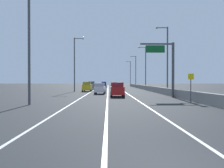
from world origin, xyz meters
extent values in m
plane|color=#26282B|center=(0.00, 64.00, 0.00)|extent=(320.00, 320.00, 0.00)
cube|color=silver|center=(-5.50, 55.00, 0.00)|extent=(0.16, 130.00, 0.00)
cube|color=silver|center=(-2.00, 55.00, 0.00)|extent=(0.16, 130.00, 0.00)
cube|color=silver|center=(1.50, 55.00, 0.00)|extent=(0.16, 130.00, 0.00)
cube|color=gray|center=(7.57, 40.00, 0.55)|extent=(0.60, 120.00, 1.10)
cylinder|color=#47474C|center=(6.97, 28.01, 3.75)|extent=(0.36, 0.36, 7.50)
cube|color=#47474C|center=(4.72, 28.01, 7.30)|extent=(4.50, 0.20, 0.20)
cube|color=#0C5923|center=(4.49, 27.89, 6.60)|extent=(2.60, 0.10, 1.00)
cylinder|color=#4C4C51|center=(6.67, 19.71, 1.20)|extent=(0.10, 0.10, 2.40)
cube|color=yellow|center=(6.67, 19.67, 2.70)|extent=(0.60, 0.04, 0.60)
cylinder|color=#4C4C51|center=(8.06, 35.88, 5.67)|extent=(0.24, 0.24, 11.34)
cube|color=#4C4C51|center=(7.16, 35.88, 11.19)|extent=(1.80, 0.12, 0.12)
sphere|color=beige|center=(6.26, 35.88, 11.19)|extent=(0.44, 0.44, 0.44)
cylinder|color=#4C4C51|center=(8.03, 60.34, 5.67)|extent=(0.24, 0.24, 11.34)
cube|color=#4C4C51|center=(7.13, 60.34, 11.19)|extent=(1.80, 0.12, 0.12)
sphere|color=beige|center=(6.23, 60.34, 11.19)|extent=(0.44, 0.44, 0.44)
cylinder|color=#4C4C51|center=(8.08, 84.80, 5.67)|extent=(0.24, 0.24, 11.34)
cube|color=#4C4C51|center=(7.18, 84.80, 11.19)|extent=(1.80, 0.12, 0.12)
sphere|color=beige|center=(6.28, 84.80, 11.19)|extent=(0.44, 0.44, 0.44)
cylinder|color=#4C4C51|center=(8.27, 109.26, 5.67)|extent=(0.24, 0.24, 11.34)
cube|color=#4C4C51|center=(7.37, 109.26, 11.19)|extent=(1.80, 0.12, 0.12)
sphere|color=beige|center=(6.47, 109.26, 11.19)|extent=(0.44, 0.44, 0.44)
cylinder|color=#4C4C51|center=(-9.30, 17.42, 5.67)|extent=(0.24, 0.24, 11.34)
cylinder|color=#4C4C51|center=(-9.03, 46.77, 5.67)|extent=(0.24, 0.24, 11.34)
cube|color=#4C4C51|center=(-8.13, 46.77, 11.19)|extent=(1.80, 0.12, 0.12)
sphere|color=beige|center=(-7.23, 46.77, 11.19)|extent=(0.44, 0.44, 0.44)
cube|color=#1E389E|center=(-3.44, 82.82, 0.88)|extent=(1.78, 4.27, 1.08)
cube|color=navy|center=(-3.44, 82.39, 1.72)|extent=(1.56, 1.92, 0.60)
cylinder|color=black|center=(-4.25, 84.50, 0.34)|extent=(0.22, 0.68, 0.68)
cylinder|color=black|center=(-2.64, 84.50, 0.34)|extent=(0.22, 0.68, 0.68)
cylinder|color=black|center=(-4.24, 81.13, 0.34)|extent=(0.22, 0.68, 0.68)
cylinder|color=black|center=(-2.63, 81.13, 0.34)|extent=(0.22, 0.68, 0.68)
cube|color=white|center=(-3.32, 37.32, 0.81)|extent=(1.85, 4.15, 0.93)
cube|color=#96969E|center=(-3.34, 36.91, 1.57)|extent=(1.57, 1.89, 0.60)
cylinder|color=black|center=(-4.05, 38.94, 0.34)|extent=(0.24, 0.69, 0.68)
cylinder|color=black|center=(-2.49, 38.89, 0.34)|extent=(0.24, 0.69, 0.68)
cylinder|color=black|center=(-4.15, 35.75, 0.34)|extent=(0.24, 0.69, 0.68)
cylinder|color=black|center=(-2.60, 35.70, 0.34)|extent=(0.24, 0.69, 0.68)
cube|color=gold|center=(-6.41, 47.61, 0.90)|extent=(1.89, 4.49, 1.13)
cube|color=olive|center=(-6.42, 47.16, 1.77)|extent=(1.63, 2.04, 0.60)
cylinder|color=black|center=(-7.20, 49.40, 0.34)|extent=(0.23, 0.68, 0.68)
cylinder|color=black|center=(-5.55, 49.38, 0.34)|extent=(0.23, 0.68, 0.68)
cylinder|color=black|center=(-7.27, 45.84, 0.34)|extent=(0.23, 0.68, 0.68)
cylinder|color=black|center=(-5.62, 45.81, 0.34)|extent=(0.23, 0.68, 0.68)
cube|color=slate|center=(-6.28, 59.63, 0.94)|extent=(1.82, 4.53, 1.20)
cube|color=#4D505A|center=(-6.26, 59.18, 1.84)|extent=(1.55, 2.06, 0.60)
cylinder|color=black|center=(-7.09, 61.40, 0.34)|extent=(0.24, 0.69, 0.68)
cylinder|color=black|center=(-5.55, 61.44, 0.34)|extent=(0.24, 0.69, 0.68)
cylinder|color=black|center=(-7.00, 57.82, 0.34)|extent=(0.24, 0.69, 0.68)
cylinder|color=black|center=(-5.46, 57.86, 0.34)|extent=(0.24, 0.69, 0.68)
cube|color=#196033|center=(-0.25, 69.26, 0.82)|extent=(1.92, 4.73, 0.96)
cube|color=#1C4633|center=(-0.26, 68.79, 1.60)|extent=(1.65, 2.14, 0.60)
cylinder|color=black|center=(-1.05, 71.17, 0.34)|extent=(0.23, 0.68, 0.68)
cylinder|color=black|center=(0.62, 71.14, 0.34)|extent=(0.23, 0.68, 0.68)
cylinder|color=black|center=(-1.12, 67.38, 0.34)|extent=(0.23, 0.68, 0.68)
cylinder|color=black|center=(0.55, 67.35, 0.34)|extent=(0.23, 0.68, 0.68)
cube|color=red|center=(-0.62, 29.58, 0.89)|extent=(1.86, 4.77, 1.11)
cube|color=maroon|center=(-0.62, 29.10, 1.75)|extent=(1.63, 2.15, 0.60)
cylinder|color=black|center=(-1.47, 31.51, 0.34)|extent=(0.22, 0.68, 0.68)
cylinder|color=black|center=(0.22, 31.52, 0.34)|extent=(0.22, 0.68, 0.68)
cylinder|color=black|center=(-1.45, 27.65, 0.34)|extent=(0.22, 0.68, 0.68)
cylinder|color=black|center=(0.23, 27.65, 0.34)|extent=(0.22, 0.68, 0.68)
camera|label=1|loc=(-1.89, -6.16, 2.23)|focal=40.25mm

